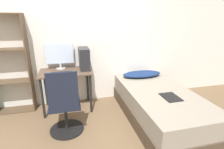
% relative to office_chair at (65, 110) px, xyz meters
% --- Properties ---
extents(ground_plane, '(14.00, 14.00, 0.00)m').
position_rel_office_chair_xyz_m(ground_plane, '(0.35, -0.30, -0.39)').
color(ground_plane, brown).
extents(wall_back, '(8.00, 0.05, 2.50)m').
position_rel_office_chair_xyz_m(wall_back, '(0.35, 1.08, 0.86)').
color(wall_back, silver).
rests_on(wall_back, ground_plane).
extents(desk, '(0.91, 0.59, 0.74)m').
position_rel_office_chair_xyz_m(desk, '(0.03, 0.76, 0.23)').
color(desk, brown).
rests_on(desk, ground_plane).
extents(office_chair, '(0.51, 0.51, 1.00)m').
position_rel_office_chair_xyz_m(office_chair, '(0.00, 0.00, 0.00)').
color(office_chair, black).
rests_on(office_chair, ground_plane).
extents(bed, '(1.05, 2.03, 0.50)m').
position_rel_office_chair_xyz_m(bed, '(1.53, 0.04, -0.14)').
color(bed, '#4C3D2D').
rests_on(bed, ground_plane).
extents(pillow, '(0.80, 0.36, 0.11)m').
position_rel_office_chair_xyz_m(pillow, '(1.53, 0.79, 0.17)').
color(pillow, navy).
rests_on(pillow, bed).
extents(magazine, '(0.24, 0.32, 0.01)m').
position_rel_office_chair_xyz_m(magazine, '(1.57, -0.22, 0.12)').
color(magazine, black).
rests_on(magazine, bed).
extents(monitor, '(0.51, 0.17, 0.48)m').
position_rel_office_chair_xyz_m(monitor, '(-0.05, 0.95, 0.62)').
color(monitor, '#B7B7BC').
rests_on(monitor, desk).
extents(keyboard, '(0.35, 0.12, 0.02)m').
position_rel_office_chair_xyz_m(keyboard, '(-0.02, 0.64, 0.37)').
color(keyboard, black).
rests_on(keyboard, desk).
extents(pc_tower, '(0.18, 0.40, 0.39)m').
position_rel_office_chair_xyz_m(pc_tower, '(0.38, 0.83, 0.55)').
color(pc_tower, '#232328').
rests_on(pc_tower, desk).
extents(mouse, '(0.06, 0.09, 0.02)m').
position_rel_office_chair_xyz_m(mouse, '(0.20, 0.64, 0.37)').
color(mouse, silver).
rests_on(mouse, desk).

